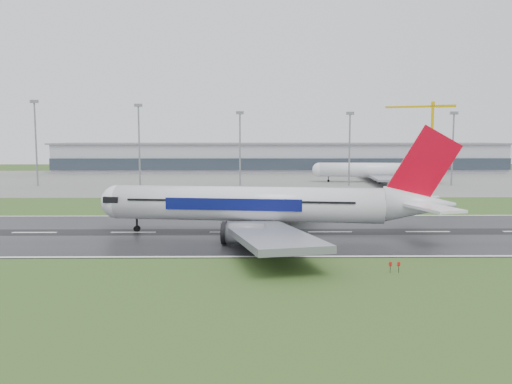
{
  "coord_description": "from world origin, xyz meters",
  "views": [
    {
      "loc": [
        -16.33,
        -104.66,
        19.51
      ],
      "look_at": [
        -14.96,
        12.0,
        7.0
      ],
      "focal_mm": 36.66,
      "sensor_mm": 36.0,
      "label": 1
    }
  ],
  "objects": [
    {
      "name": "floodmast_0",
      "position": [
        -99.51,
        100.0,
        16.1
      ],
      "size": [
        0.64,
        0.64,
        32.19
      ],
      "primitive_type": "cylinder",
      "color": "gray",
      "rests_on": "ground"
    },
    {
      "name": "floodmast_3",
      "position": [
        22.74,
        100.0,
        13.88
      ],
      "size": [
        0.64,
        0.64,
        27.75
      ],
      "primitive_type": "cylinder",
      "color": "gray",
      "rests_on": "ground"
    },
    {
      "name": "main_airliner",
      "position": [
        -12.03,
        -2.96,
        10.38
      ],
      "size": [
        77.95,
        75.11,
        20.56
      ],
      "primitive_type": null,
      "rotation": [
        0.0,
        0.0,
        -0.14
      ],
      "color": "silver",
      "rests_on": "runway"
    },
    {
      "name": "floodmast_2",
      "position": [
        -20.18,
        100.0,
        13.96
      ],
      "size": [
        0.64,
        0.64,
        27.93
      ],
      "primitive_type": "cylinder",
      "color": "gray",
      "rests_on": "ground"
    },
    {
      "name": "parked_airliner",
      "position": [
        37.42,
        115.03,
        8.51
      ],
      "size": [
        61.07,
        57.39,
        16.86
      ],
      "primitive_type": null,
      "rotation": [
        0.0,
        0.0,
        -0.07
      ],
      "color": "white",
      "rests_on": "apron"
    },
    {
      "name": "ground",
      "position": [
        0.0,
        0.0,
        0.0
      ],
      "size": [
        520.0,
        520.0,
        0.0
      ],
      "primitive_type": "plane",
      "color": "#2D4C1C",
      "rests_on": "ground"
    },
    {
      "name": "terminal",
      "position": [
        0.0,
        185.0,
        7.5
      ],
      "size": [
        240.0,
        36.0,
        15.0
      ],
      "primitive_type": "cube",
      "color": "#989BA4",
      "rests_on": "ground"
    },
    {
      "name": "apron",
      "position": [
        0.0,
        125.0,
        0.04
      ],
      "size": [
        400.0,
        130.0,
        0.08
      ],
      "primitive_type": "cube",
      "color": "slate",
      "rests_on": "ground"
    },
    {
      "name": "floodmast_4",
      "position": [
        63.4,
        100.0,
        13.93
      ],
      "size": [
        0.64,
        0.64,
        27.86
      ],
      "primitive_type": "cylinder",
      "color": "gray",
      "rests_on": "ground"
    },
    {
      "name": "tower_crane",
      "position": [
        89.89,
        200.0,
        19.86
      ],
      "size": [
        37.45,
        17.78,
        39.73
      ],
      "primitive_type": null,
      "rotation": [
        0.0,
        0.0,
        -0.41
      ],
      "color": "#CEA605",
      "rests_on": "ground"
    },
    {
      "name": "floodmast_1",
      "position": [
        -59.48,
        100.0,
        15.38
      ],
      "size": [
        0.64,
        0.64,
        30.77
      ],
      "primitive_type": "cylinder",
      "color": "gray",
      "rests_on": "ground"
    },
    {
      "name": "runway",
      "position": [
        0.0,
        0.0,
        0.05
      ],
      "size": [
        400.0,
        45.0,
        0.1
      ],
      "primitive_type": "cube",
      "color": "black",
      "rests_on": "ground"
    }
  ]
}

